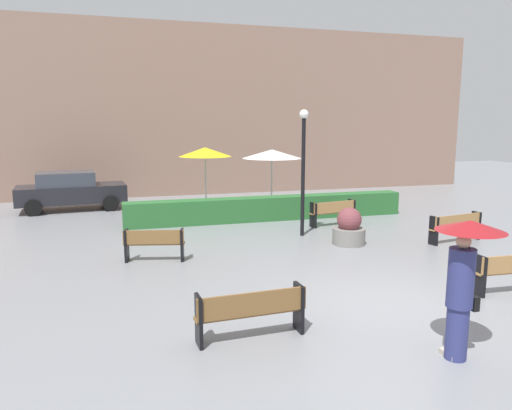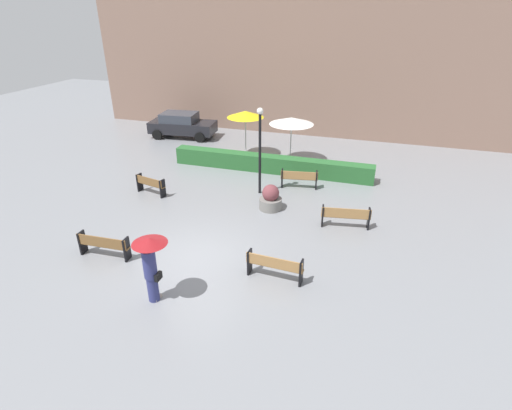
# 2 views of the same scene
# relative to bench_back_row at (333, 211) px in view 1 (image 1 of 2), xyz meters

# --- Properties ---
(ground_plane) EXTENTS (60.00, 60.00, 0.00)m
(ground_plane) POSITION_rel_bench_back_row_xyz_m (-2.16, -6.82, -0.51)
(ground_plane) COLOR gray
(bench_back_row) EXTENTS (1.75, 0.64, 0.86)m
(bench_back_row) POSITION_rel_bench_back_row_xyz_m (0.00, 0.00, 0.00)
(bench_back_row) COLOR #9E7242
(bench_back_row) RESTS_ON ground
(bench_far_left) EXTENTS (1.55, 0.66, 0.83)m
(bench_far_left) POSITION_rel_bench_back_row_xyz_m (-6.29, -2.70, -0.01)
(bench_far_left) COLOR brown
(bench_far_left) RESTS_ON ground
(bench_far_right) EXTENTS (1.88, 0.61, 0.85)m
(bench_far_right) POSITION_rel_bench_back_row_xyz_m (2.49, -3.17, -0.00)
(bench_far_right) COLOR #9E7242
(bench_far_right) RESTS_ON ground
(bench_near_left) EXTENTS (1.85, 0.44, 0.83)m
(bench_near_left) POSITION_rel_bench_back_row_xyz_m (-5.12, -7.69, -0.02)
(bench_near_left) COLOR brown
(bench_near_left) RESTS_ON ground
(pedestrian_with_umbrella) EXTENTS (0.98, 0.98, 2.11)m
(pedestrian_with_umbrella) POSITION_rel_bench_back_row_xyz_m (-2.32, -9.17, 0.86)
(pedestrian_with_umbrella) COLOR navy
(pedestrian_with_umbrella) RESTS_ON ground
(planter_pot) EXTENTS (0.95, 0.95, 1.09)m
(planter_pot) POSITION_rel_bench_back_row_xyz_m (-0.69, -2.50, -0.05)
(planter_pot) COLOR slate
(planter_pot) RESTS_ON ground
(lamp_post) EXTENTS (0.28, 0.28, 3.91)m
(lamp_post) POSITION_rel_bench_back_row_xyz_m (-1.60, -1.10, 1.89)
(lamp_post) COLOR black
(lamp_post) RESTS_ON ground
(patio_umbrella_yellow) EXTENTS (2.03, 2.03, 2.59)m
(patio_umbrella_yellow) POSITION_rel_bench_back_row_xyz_m (-3.82, 3.48, 1.90)
(patio_umbrella_yellow) COLOR silver
(patio_umbrella_yellow) RESTS_ON ground
(patio_umbrella_white) EXTENTS (2.35, 2.35, 2.48)m
(patio_umbrella_white) POSITION_rel_bench_back_row_xyz_m (-1.18, 3.26, 1.79)
(patio_umbrella_white) COLOR silver
(patio_umbrella_white) RESTS_ON ground
(hedge_strip) EXTENTS (10.40, 0.70, 0.86)m
(hedge_strip) POSITION_rel_bench_back_row_xyz_m (-1.83, 1.58, -0.08)
(hedge_strip) COLOR #28602D
(hedge_strip) RESTS_ON ground
(building_facade) EXTENTS (28.00, 1.20, 8.24)m
(building_facade) POSITION_rel_bench_back_row_xyz_m (-2.16, 9.18, 3.61)
(building_facade) COLOR #846656
(building_facade) RESTS_ON ground
(parked_car) EXTENTS (4.35, 2.31, 1.57)m
(parked_car) POSITION_rel_bench_back_row_xyz_m (-8.99, 5.82, 0.31)
(parked_car) COLOR black
(parked_car) RESTS_ON ground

